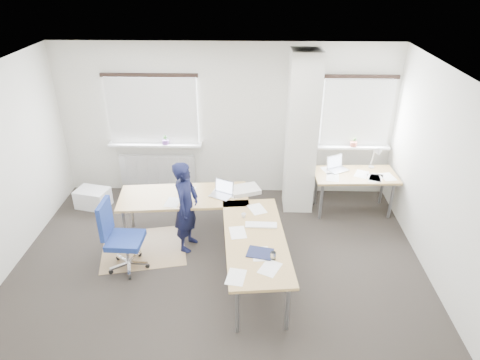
{
  "coord_description": "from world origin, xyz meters",
  "views": [
    {
      "loc": [
        0.45,
        -4.76,
        4.07
      ],
      "look_at": [
        0.3,
        0.9,
        1.06
      ],
      "focal_mm": 32.0,
      "sensor_mm": 36.0,
      "label": 1
    }
  ],
  "objects_px": {
    "desk_main": "(220,217)",
    "task_chair": "(124,250)",
    "desk_side": "(355,176)",
    "person": "(186,206)"
  },
  "relations": [
    {
      "from": "desk_main",
      "to": "task_chair",
      "type": "height_order",
      "value": "task_chair"
    },
    {
      "from": "desk_side",
      "to": "task_chair",
      "type": "relative_size",
      "value": 1.3
    },
    {
      "from": "task_chair",
      "to": "person",
      "type": "height_order",
      "value": "person"
    },
    {
      "from": "desk_side",
      "to": "person",
      "type": "height_order",
      "value": "person"
    },
    {
      "from": "person",
      "to": "desk_side",
      "type": "bearing_deg",
      "value": -53.76
    },
    {
      "from": "desk_side",
      "to": "task_chair",
      "type": "xyz_separation_m",
      "value": [
        -3.6,
        -1.68,
        -0.38
      ]
    },
    {
      "from": "person",
      "to": "task_chair",
      "type": "bearing_deg",
      "value": 136.41
    },
    {
      "from": "desk_side",
      "to": "person",
      "type": "xyz_separation_m",
      "value": [
        -2.75,
        -1.14,
        0.04
      ]
    },
    {
      "from": "desk_side",
      "to": "person",
      "type": "distance_m",
      "value": 2.98
    },
    {
      "from": "desk_side",
      "to": "person",
      "type": "bearing_deg",
      "value": -160.17
    }
  ]
}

